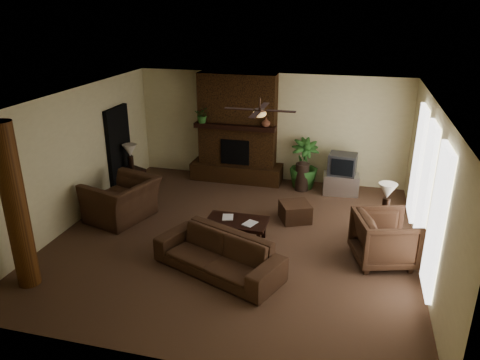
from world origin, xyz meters
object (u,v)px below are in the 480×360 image
(side_table_left, at_px, (133,180))
(lamp_left, at_px, (130,152))
(floor_vase, at_px, (302,174))
(lamp_right, at_px, (387,193))
(floor_plant, at_px, (303,174))
(log_column, at_px, (16,208))
(sofa, at_px, (218,248))
(side_table_right, at_px, (381,226))
(ottoman, at_px, (295,212))
(tv_stand, at_px, (341,184))
(coffee_table, at_px, (237,223))
(armchair_right, at_px, (385,237))
(armchair_left, at_px, (121,193))

(side_table_left, xyz_separation_m, lamp_left, (0.00, -0.01, 0.73))
(floor_vase, bearing_deg, lamp_right, -49.34)
(floor_plant, bearing_deg, log_column, -125.85)
(log_column, height_order, sofa, log_column)
(side_table_right, bearing_deg, floor_vase, 130.44)
(log_column, xyz_separation_m, ottoman, (4.00, 3.50, -1.20))
(ottoman, xyz_separation_m, floor_vase, (-0.08, 1.77, 0.23))
(tv_stand, distance_m, lamp_left, 5.25)
(coffee_table, distance_m, lamp_left, 3.76)
(tv_stand, xyz_separation_m, floor_plant, (-0.95, 0.17, 0.10))
(lamp_left, bearing_deg, armchair_right, -18.50)
(tv_stand, xyz_separation_m, side_table_left, (-5.08, -1.08, 0.03))
(log_column, height_order, lamp_left, log_column)
(ottoman, relative_size, tv_stand, 0.71)
(side_table_left, relative_size, side_table_right, 1.00)
(log_column, xyz_separation_m, floor_plant, (3.94, 5.45, -1.05))
(armchair_right, height_order, floor_plant, armchair_right)
(coffee_table, height_order, lamp_left, lamp_left)
(armchair_left, xyz_separation_m, ottoman, (3.66, 0.85, -0.40))
(tv_stand, distance_m, side_table_right, 2.35)
(log_column, bearing_deg, side_table_right, 28.25)
(armchair_left, bearing_deg, sofa, 76.75)
(sofa, distance_m, floor_plant, 4.40)
(sofa, relative_size, floor_plant, 1.83)
(ottoman, distance_m, tv_stand, 1.99)
(coffee_table, bearing_deg, log_column, -142.30)
(armchair_right, xyz_separation_m, side_table_left, (-5.99, 2.01, -0.24))
(floor_vase, bearing_deg, tv_stand, 0.71)
(floor_vase, relative_size, side_table_right, 1.40)
(ottoman, bearing_deg, lamp_right, -13.37)
(armchair_right, distance_m, floor_plant, 3.75)
(log_column, distance_m, armchair_left, 2.79)
(coffee_table, height_order, lamp_right, lamp_right)
(coffee_table, relative_size, floor_plant, 0.95)
(ottoman, relative_size, lamp_left, 0.92)
(armchair_left, distance_m, floor_vase, 4.44)
(sofa, distance_m, side_table_right, 3.40)
(tv_stand, bearing_deg, side_table_right, -72.82)
(armchair_right, height_order, coffee_table, armchair_right)
(floor_vase, distance_m, lamp_left, 4.30)
(tv_stand, bearing_deg, floor_plant, 164.85)
(tv_stand, bearing_deg, side_table_left, -173.00)
(tv_stand, bearing_deg, lamp_left, -172.93)
(floor_plant, relative_size, side_table_left, 2.30)
(floor_plant, bearing_deg, armchair_right, -60.39)
(lamp_left, height_order, side_table_right, lamp_left)
(ottoman, xyz_separation_m, tv_stand, (0.88, 1.78, 0.05))
(log_column, distance_m, sofa, 3.34)
(side_table_right, bearing_deg, floor_plant, 127.98)
(coffee_table, bearing_deg, lamp_left, 149.70)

